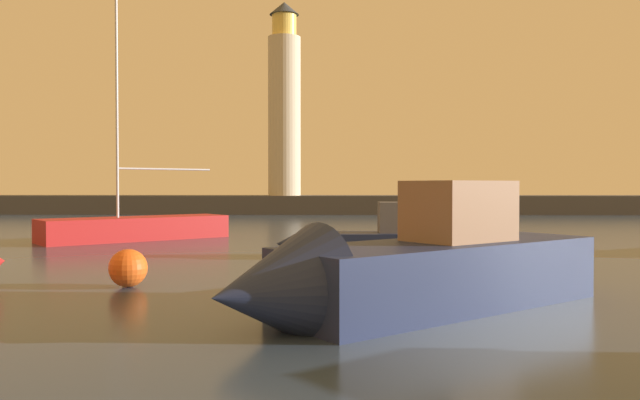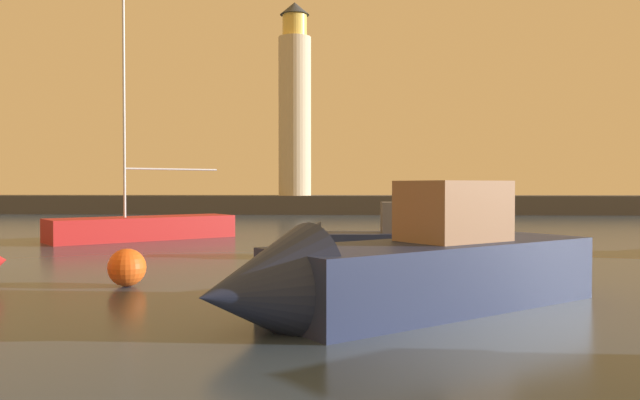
# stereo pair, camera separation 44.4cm
# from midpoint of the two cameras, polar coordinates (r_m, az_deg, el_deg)

# --- Properties ---
(ground_plane) EXTENTS (220.00, 220.00, 0.00)m
(ground_plane) POSITION_cam_midpoint_polar(r_m,az_deg,el_deg) (28.23, 0.35, -3.75)
(ground_plane) COLOR #2D3D51
(breakwater) EXTENTS (83.74, 4.59, 1.60)m
(breakwater) POSITION_cam_midpoint_polar(r_m,az_deg,el_deg) (55.20, 0.70, -0.42)
(breakwater) COLOR #423F3D
(breakwater) RESTS_ON ground_plane
(lighthouse) EXTENTS (2.83, 2.83, 16.78)m
(lighthouse) POSITION_cam_midpoint_polar(r_m,az_deg,el_deg) (55.79, -3.46, 8.60)
(lighthouse) COLOR beige
(lighthouse) RESTS_ON breakwater
(motorboat_3) EXTENTS (8.45, 7.22, 2.98)m
(motorboat_3) POSITION_cam_midpoint_polar(r_m,az_deg,el_deg) (12.46, 6.46, -6.42)
(motorboat_3) COLOR #1E284C
(motorboat_3) RESTS_ON ground_plane
(motorboat_5) EXTENTS (6.33, 1.70, 2.23)m
(motorboat_5) POSITION_cam_midpoint_polar(r_m,az_deg,el_deg) (22.04, 3.21, -3.68)
(motorboat_5) COLOR #1E284C
(motorboat_5) RESTS_ON ground_plane
(sailboat_moored) EXTENTS (7.94, 7.02, 13.34)m
(sailboat_moored) POSITION_cam_midpoint_polar(r_m,az_deg,el_deg) (30.22, -16.65, -2.35)
(sailboat_moored) COLOR #B21E1E
(sailboat_moored) RESTS_ON ground_plane
(mooring_buoy) EXTENTS (0.94, 0.94, 0.94)m
(mooring_buoy) POSITION_cam_midpoint_polar(r_m,az_deg,el_deg) (16.40, -17.63, -5.86)
(mooring_buoy) COLOR #EA5919
(mooring_buoy) RESTS_ON ground_plane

